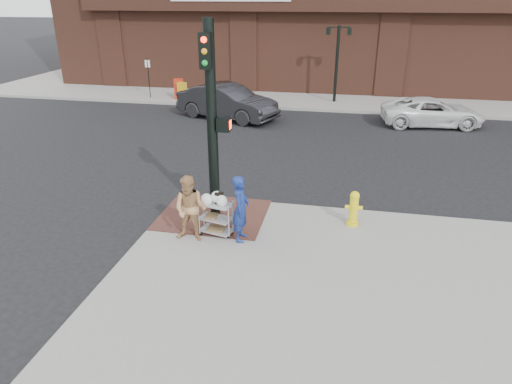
% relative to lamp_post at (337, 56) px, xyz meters
% --- Properties ---
extents(ground, '(220.00, 220.00, 0.00)m').
position_rel_lamp_post_xyz_m(ground, '(-2.00, -16.00, -2.62)').
color(ground, black).
rests_on(ground, ground).
extents(sidewalk_far, '(65.00, 36.00, 0.15)m').
position_rel_lamp_post_xyz_m(sidewalk_far, '(10.50, 16.00, -2.54)').
color(sidewalk_far, gray).
rests_on(sidewalk_far, ground).
extents(brick_curb_ramp, '(2.80, 2.40, 0.01)m').
position_rel_lamp_post_xyz_m(brick_curb_ramp, '(-2.60, -15.10, -2.46)').
color(brick_curb_ramp, '#4C2A23').
rests_on(brick_curb_ramp, sidewalk_near).
extents(lamp_post, '(1.32, 0.22, 4.00)m').
position_rel_lamp_post_xyz_m(lamp_post, '(0.00, 0.00, 0.00)').
color(lamp_post, black).
rests_on(lamp_post, sidewalk_far).
extents(parking_sign, '(0.05, 0.05, 2.20)m').
position_rel_lamp_post_xyz_m(parking_sign, '(-10.50, -1.00, -1.37)').
color(parking_sign, black).
rests_on(parking_sign, sidewalk_far).
extents(traffic_signal_pole, '(0.61, 0.51, 5.00)m').
position_rel_lamp_post_xyz_m(traffic_signal_pole, '(-2.48, -15.23, 0.21)').
color(traffic_signal_pole, black).
rests_on(traffic_signal_pole, sidewalk_near).
extents(woman_blue, '(0.40, 0.61, 1.65)m').
position_rel_lamp_post_xyz_m(woman_blue, '(-1.55, -16.26, -1.65)').
color(woman_blue, navy).
rests_on(woman_blue, sidewalk_near).
extents(pedestrian_tan, '(0.80, 0.63, 1.64)m').
position_rel_lamp_post_xyz_m(pedestrian_tan, '(-2.72, -16.50, -1.65)').
color(pedestrian_tan, tan).
rests_on(pedestrian_tan, sidewalk_near).
extents(sedan_dark, '(5.35, 3.43, 1.67)m').
position_rel_lamp_post_xyz_m(sedan_dark, '(-5.02, -4.34, -1.79)').
color(sedan_dark, black).
rests_on(sedan_dark, ground).
extents(minivan_white, '(4.78, 2.61, 1.27)m').
position_rel_lamp_post_xyz_m(minivan_white, '(4.61, -3.73, -1.98)').
color(minivan_white, white).
rests_on(minivan_white, ground).
extents(utility_cart, '(0.88, 0.62, 1.11)m').
position_rel_lamp_post_xyz_m(utility_cart, '(-2.22, -16.11, -1.97)').
color(utility_cart, '#96959A').
rests_on(utility_cart, sidewalk_near).
extents(fire_hydrant, '(0.44, 0.31, 0.94)m').
position_rel_lamp_post_xyz_m(fire_hydrant, '(1.09, -14.96, -1.99)').
color(fire_hydrant, yellow).
rests_on(fire_hydrant, sidewalk_near).
extents(newsbox_red, '(0.51, 0.48, 1.12)m').
position_rel_lamp_post_xyz_m(newsbox_red, '(-8.75, -0.93, -1.91)').
color(newsbox_red, red).
rests_on(newsbox_red, sidewalk_far).
extents(newsbox_yellow, '(0.52, 0.49, 0.98)m').
position_rel_lamp_post_xyz_m(newsbox_yellow, '(-8.43, -1.28, -1.98)').
color(newsbox_yellow, gold).
rests_on(newsbox_yellow, sidewalk_far).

